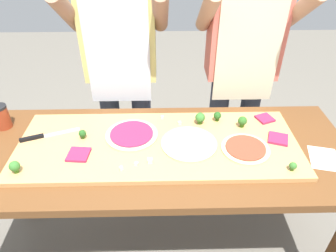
{
  "coord_description": "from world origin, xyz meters",
  "views": [
    {
      "loc": [
        0.02,
        -1.11,
        1.72
      ],
      "look_at": [
        0.05,
        0.02,
        0.9
      ],
      "focal_mm": 32.8,
      "sensor_mm": 36.0,
      "label": 1
    }
  ],
  "objects_px": {
    "broccoli_floret_front_right": "(82,134)",
    "pizza_slice_far_right": "(278,139)",
    "pizza_whole_white_garlic": "(189,144)",
    "broccoli_floret_center_left": "(293,166)",
    "pizza_whole_beet_magenta": "(132,134)",
    "sauce_jar": "(1,117)",
    "cheese_crumble_b": "(162,117)",
    "chefs_knife": "(42,136)",
    "broccoli_floret_back_left": "(217,116)",
    "cheese_crumble_a": "(121,168)",
    "cheese_crumble_e": "(150,161)",
    "cook_left": "(121,60)",
    "prep_table": "(159,165)",
    "recipe_note": "(324,158)",
    "cheese_crumble_d": "(136,164)",
    "broccoli_floret_front_mid": "(15,166)",
    "cheese_crumble_c": "(179,123)",
    "broccoli_floret_center_right": "(200,118)",
    "pizza_whole_tomato_red": "(245,148)",
    "pizza_slice_far_left": "(79,154)",
    "cook_right": "(242,59)",
    "broccoli_floret_back_right": "(242,121)",
    "pizza_slice_near_right": "(265,118)"
  },
  "relations": [
    {
      "from": "pizza_whole_beet_magenta",
      "to": "cook_right",
      "type": "xyz_separation_m",
      "value": [
        0.61,
        0.46,
        0.18
      ]
    },
    {
      "from": "pizza_whole_white_garlic",
      "to": "broccoli_floret_center_right",
      "type": "xyz_separation_m",
      "value": [
        0.07,
        0.17,
        0.03
      ]
    },
    {
      "from": "broccoli_floret_center_right",
      "to": "sauce_jar",
      "type": "xyz_separation_m",
      "value": [
        -1.01,
        0.03,
        0.0
      ]
    },
    {
      "from": "broccoli_floret_center_left",
      "to": "broccoli_floret_front_mid",
      "type": "distance_m",
      "value": 1.16
    },
    {
      "from": "broccoli_floret_back_left",
      "to": "broccoli_floret_center_left",
      "type": "height_order",
      "value": "broccoli_floret_back_left"
    },
    {
      "from": "cheese_crumble_e",
      "to": "broccoli_floret_center_right",
      "type": "bearing_deg",
      "value": 49.17
    },
    {
      "from": "cheese_crumble_d",
      "to": "sauce_jar",
      "type": "xyz_separation_m",
      "value": [
        -0.7,
        0.33,
        0.03
      ]
    },
    {
      "from": "pizza_whole_beet_magenta",
      "to": "pizza_whole_white_garlic",
      "type": "bearing_deg",
      "value": -15.61
    },
    {
      "from": "pizza_whole_white_garlic",
      "to": "broccoli_floret_center_left",
      "type": "xyz_separation_m",
      "value": [
        0.42,
        -0.18,
        0.02
      ]
    },
    {
      "from": "recipe_note",
      "to": "cheese_crumble_e",
      "type": "bearing_deg",
      "value": -177.74
    },
    {
      "from": "broccoli_floret_back_right",
      "to": "pizza_slice_far_right",
      "type": "bearing_deg",
      "value": -35.85
    },
    {
      "from": "chefs_knife",
      "to": "pizza_slice_far_left",
      "type": "relative_size",
      "value": 2.86
    },
    {
      "from": "chefs_knife",
      "to": "sauce_jar",
      "type": "bearing_deg",
      "value": 152.38
    },
    {
      "from": "broccoli_floret_front_right",
      "to": "cheese_crumble_a",
      "type": "distance_m",
      "value": 0.3
    },
    {
      "from": "pizza_whole_tomato_red",
      "to": "pizza_slice_far_left",
      "type": "bearing_deg",
      "value": -178.32
    },
    {
      "from": "cheese_crumble_d",
      "to": "cook_left",
      "type": "height_order",
      "value": "cook_left"
    },
    {
      "from": "broccoli_floret_front_mid",
      "to": "cheese_crumble_c",
      "type": "relative_size",
      "value": 3.73
    },
    {
      "from": "pizza_whole_tomato_red",
      "to": "pizza_slice_far_right",
      "type": "xyz_separation_m",
      "value": [
        0.17,
        0.07,
        -0.0
      ]
    },
    {
      "from": "chefs_knife",
      "to": "cheese_crumble_a",
      "type": "xyz_separation_m",
      "value": [
        0.41,
        -0.23,
        0.0
      ]
    },
    {
      "from": "pizza_whole_beet_magenta",
      "to": "pizza_slice_far_right",
      "type": "height_order",
      "value": "pizza_whole_beet_magenta"
    },
    {
      "from": "chefs_knife",
      "to": "pizza_whole_beet_magenta",
      "type": "height_order",
      "value": "same"
    },
    {
      "from": "cheese_crumble_e",
      "to": "cook_left",
      "type": "bearing_deg",
      "value": 105.03
    },
    {
      "from": "prep_table",
      "to": "cheese_crumble_c",
      "type": "bearing_deg",
      "value": 56.6
    },
    {
      "from": "cook_right",
      "to": "cheese_crumble_c",
      "type": "bearing_deg",
      "value": -135.5
    },
    {
      "from": "chefs_knife",
      "to": "cheese_crumble_c",
      "type": "xyz_separation_m",
      "value": [
        0.67,
        0.09,
        0.0
      ]
    },
    {
      "from": "pizza_slice_near_right",
      "to": "pizza_slice_far_right",
      "type": "xyz_separation_m",
      "value": [
        0.02,
        -0.17,
        0.0
      ]
    },
    {
      "from": "pizza_slice_far_left",
      "to": "broccoli_floret_back_left",
      "type": "distance_m",
      "value": 0.71
    },
    {
      "from": "broccoli_floret_front_right",
      "to": "sauce_jar",
      "type": "xyz_separation_m",
      "value": [
        -0.43,
        0.13,
        0.01
      ]
    },
    {
      "from": "pizza_slice_far_left",
      "to": "broccoli_floret_center_left",
      "type": "relative_size",
      "value": 2.31
    },
    {
      "from": "broccoli_floret_back_left",
      "to": "broccoli_floret_center_right",
      "type": "bearing_deg",
      "value": -165.91
    },
    {
      "from": "pizza_slice_near_right",
      "to": "broccoli_floret_front_right",
      "type": "bearing_deg",
      "value": -171.53
    },
    {
      "from": "prep_table",
      "to": "pizza_slice_far_left",
      "type": "height_order",
      "value": "pizza_slice_far_left"
    },
    {
      "from": "cheese_crumble_c",
      "to": "cheese_crumble_d",
      "type": "distance_m",
      "value": 0.36
    },
    {
      "from": "broccoli_floret_front_right",
      "to": "pizza_slice_far_right",
      "type": "bearing_deg",
      "value": -2.12
    },
    {
      "from": "cheese_crumble_b",
      "to": "chefs_knife",
      "type": "bearing_deg",
      "value": -165.68
    },
    {
      "from": "cheese_crumble_a",
      "to": "cook_right",
      "type": "bearing_deg",
      "value": 47.3
    },
    {
      "from": "pizza_slice_far_right",
      "to": "broccoli_floret_back_left",
      "type": "distance_m",
      "value": 0.32
    },
    {
      "from": "pizza_slice_near_right",
      "to": "recipe_note",
      "type": "xyz_separation_m",
      "value": [
        0.19,
        -0.29,
        -0.03
      ]
    },
    {
      "from": "broccoli_floret_center_left",
      "to": "pizza_whole_beet_magenta",
      "type": "bearing_deg",
      "value": 159.84
    },
    {
      "from": "broccoli_floret_back_right",
      "to": "broccoli_floret_back_left",
      "type": "relative_size",
      "value": 1.13
    },
    {
      "from": "recipe_note",
      "to": "broccoli_floret_front_mid",
      "type": "bearing_deg",
      "value": -176.69
    },
    {
      "from": "pizza_whole_beet_magenta",
      "to": "broccoli_floret_back_left",
      "type": "xyz_separation_m",
      "value": [
        0.43,
        0.12,
        0.02
      ]
    },
    {
      "from": "prep_table",
      "to": "pizza_whole_white_garlic",
      "type": "height_order",
      "value": "pizza_whole_white_garlic"
    },
    {
      "from": "broccoli_floret_center_left",
      "to": "cook_right",
      "type": "bearing_deg",
      "value": 96.47
    },
    {
      "from": "broccoli_floret_center_left",
      "to": "broccoli_floret_front_mid",
      "type": "height_order",
      "value": "broccoli_floret_front_mid"
    },
    {
      "from": "broccoli_floret_front_right",
      "to": "broccoli_floret_center_right",
      "type": "bearing_deg",
      "value": 10.59
    },
    {
      "from": "pizza_whole_tomato_red",
      "to": "cheese_crumble_b",
      "type": "distance_m",
      "value": 0.46
    },
    {
      "from": "broccoli_floret_center_right",
      "to": "sauce_jar",
      "type": "bearing_deg",
      "value": 178.55
    },
    {
      "from": "cheese_crumble_d",
      "to": "sauce_jar",
      "type": "bearing_deg",
      "value": 154.85
    },
    {
      "from": "cheese_crumble_c",
      "to": "cook_right",
      "type": "distance_m",
      "value": 0.56
    }
  ]
}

